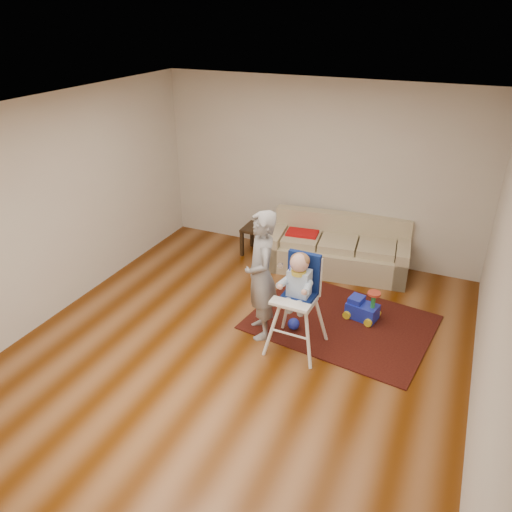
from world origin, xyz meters
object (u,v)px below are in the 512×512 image
at_px(sofa, 338,246).
at_px(side_table, 258,240).
at_px(adult, 261,276).
at_px(high_chair, 298,304).
at_px(ride_on_toy, 363,304).
at_px(toy_ball, 294,324).

relative_size(sofa, side_table, 4.75).
height_order(sofa, adult, adult).
height_order(sofa, side_table, sofa).
relative_size(sofa, high_chair, 1.72).
relative_size(ride_on_toy, high_chair, 0.34).
relative_size(ride_on_toy, toy_ball, 2.87).
xyz_separation_m(sofa, toy_ball, (-0.05, -1.76, -0.30)).
xyz_separation_m(sofa, side_table, (-1.32, 0.03, -0.17)).
relative_size(toy_ball, adult, 0.09).
relative_size(side_table, ride_on_toy, 1.06).
height_order(ride_on_toy, adult, adult).
bearing_deg(adult, sofa, 135.54).
height_order(side_table, toy_ball, side_table).
distance_m(ride_on_toy, toy_ball, 0.93).
height_order(toy_ball, adult, adult).
bearing_deg(toy_ball, adult, -149.16).
relative_size(sofa, toy_ball, 14.50).
distance_m(side_table, toy_ball, 2.20).
height_order(high_chair, adult, adult).
height_order(sofa, ride_on_toy, sofa).
bearing_deg(ride_on_toy, high_chair, -110.13).
bearing_deg(high_chair, toy_ball, 116.05).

